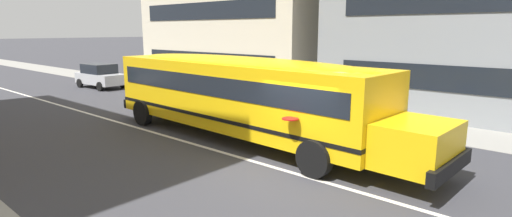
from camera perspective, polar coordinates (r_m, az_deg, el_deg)
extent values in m
plane|color=#38383D|center=(11.14, 5.39, -9.28)|extent=(400.00, 400.00, 0.00)
cube|color=gray|center=(17.51, 19.95, -2.26)|extent=(120.00, 3.00, 0.01)
cube|color=silver|center=(11.14, 5.39, -9.26)|extent=(110.00, 0.16, 0.01)
cube|color=yellow|center=(14.18, -2.81, 2.17)|extent=(11.49, 3.02, 2.28)
cube|color=yellow|center=(10.69, 22.28, -4.84)|extent=(1.74, 2.24, 1.14)
cube|color=black|center=(10.55, 26.34, -7.57)|extent=(0.31, 2.60, 0.37)
cube|color=black|center=(18.90, -15.00, 1.16)|extent=(0.31, 2.60, 0.37)
cube|color=black|center=(14.13, -2.83, 3.82)|extent=(10.81, 3.04, 0.66)
cube|color=black|center=(14.31, -2.79, -0.49)|extent=(11.51, 3.05, 0.12)
ellipsoid|color=yellow|center=(14.05, -2.86, 6.77)|extent=(11.03, 2.80, 0.37)
cylinder|color=red|center=(10.71, 4.98, -1.48)|extent=(0.47, 0.47, 0.03)
cylinder|color=black|center=(12.86, 15.09, -4.37)|extent=(1.05, 0.33, 1.04)
cylinder|color=black|center=(10.73, 8.39, -7.22)|extent=(1.05, 0.33, 1.04)
cylinder|color=black|center=(18.46, -9.18, 0.58)|extent=(1.05, 0.33, 1.04)
cylinder|color=black|center=(17.05, -16.10, -0.60)|extent=(1.05, 0.33, 1.04)
cube|color=#B7BABF|center=(29.02, -21.54, 4.07)|extent=(3.97, 1.87, 0.70)
cube|color=black|center=(29.09, -21.78, 5.40)|extent=(2.27, 1.65, 0.64)
cylinder|color=black|center=(28.39, -18.69, 3.41)|extent=(0.61, 0.21, 0.60)
cylinder|color=black|center=(27.53, -21.66, 2.97)|extent=(0.61, 0.21, 0.60)
cylinder|color=black|center=(30.61, -21.33, 3.76)|extent=(0.61, 0.21, 0.60)
cylinder|color=black|center=(29.81, -24.15, 3.36)|extent=(0.61, 0.21, 0.60)
cube|color=black|center=(26.53, -7.48, 6.91)|extent=(11.99, 0.04, 1.10)
cube|color=black|center=(26.48, -7.67, 13.83)|extent=(11.99, 0.04, 1.10)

